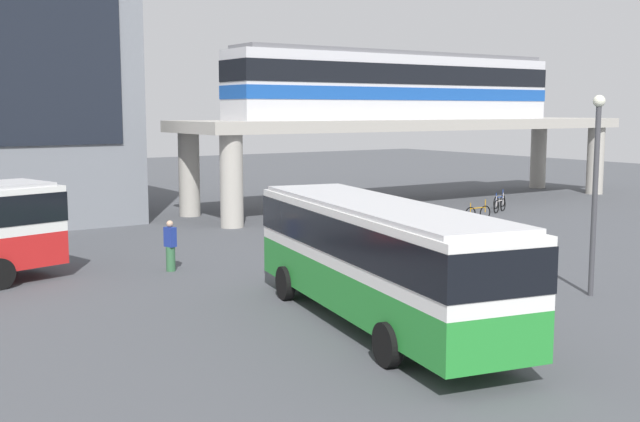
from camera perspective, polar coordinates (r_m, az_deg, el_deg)
ground_plane at (r=30.38m, az=-8.30°, el=-3.29°), size 120.00×120.00×0.00m
elevated_platform at (r=46.91m, az=7.02°, el=5.78°), size 29.41×6.43×5.01m
train at (r=46.04m, az=5.76°, el=9.09°), size 21.55×2.96×3.84m
bus_main at (r=20.29m, az=4.14°, el=-2.86°), size 4.68×11.32×3.22m
bicycle_silver at (r=44.10m, az=12.92°, el=0.39°), size 1.66×0.77×1.04m
bicycle_orange at (r=40.67m, az=11.39°, el=-0.14°), size 1.79×0.07×1.04m
bicycle_red at (r=37.84m, az=5.41°, el=-0.59°), size 1.67×0.76×1.04m
bicycle_black at (r=39.77m, az=4.18°, el=-0.19°), size 1.68×0.74×1.04m
bicycle_blue at (r=45.96m, az=12.90°, el=0.67°), size 1.67×0.75×1.04m
pedestrian_by_bike_rack at (r=27.75m, az=-10.81°, el=-2.60°), size 0.36×0.46×1.78m
lamp_post at (r=24.70m, az=19.38°, el=2.27°), size 0.36×0.36×6.01m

